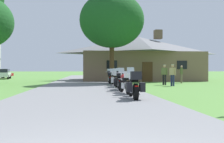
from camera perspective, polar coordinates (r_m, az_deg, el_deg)
name	(u,v)px	position (r m, az deg, el deg)	size (l,w,h in m)	color
ground_plane	(85,84)	(22.76, -6.10, -2.80)	(500.00, 500.00, 0.00)	#56893D
asphalt_driveway	(85,85)	(20.76, -6.11, -3.01)	(6.40, 80.00, 0.06)	slate
motorcycle_white_nearest_to_camera	(134,85)	(10.52, 4.92, -3.07)	(0.75, 2.08, 1.30)	black
motorcycle_red_second_in_row	(126,82)	(12.90, 3.05, -2.40)	(0.68, 2.08, 1.30)	black
motorcycle_green_third_in_row	(120,81)	(15.12, 1.70, -2.05)	(0.80, 2.08, 1.30)	black
motorcycle_orange_fourth_in_row	(116,79)	(17.69, 0.91, -1.71)	(0.77, 2.08, 1.30)	black
motorcycle_silver_fifth_in_row	(114,78)	(19.93, 0.39, -1.46)	(0.66, 2.08, 1.30)	black
motorcycle_white_farthest_in_row	(110,77)	(22.46, -0.55, -1.26)	(0.66, 2.08, 1.30)	black
stone_lodge	(139,58)	(31.60, 5.97, 3.01)	(14.30, 9.39, 6.20)	brown
bystander_olive_shirt_near_lodge	(181,73)	(24.94, 15.21, -0.40)	(0.31, 0.53, 1.67)	#75664C
bystander_olive_shirt_beside_signpost	(164,74)	(21.57, 11.59, -0.45)	(0.44, 0.40, 1.69)	black
bystander_tan_shirt_by_tree	(173,74)	(20.28, 13.33, -0.50)	(0.40, 0.44, 1.69)	navy
tree_by_lodge_front	(112,13)	(24.54, -0.04, 12.95)	(6.03, 6.03, 10.56)	#422D19
parked_white_suv_far_left	(3,73)	(38.81, -23.19, -0.40)	(2.66, 4.86, 1.40)	silver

